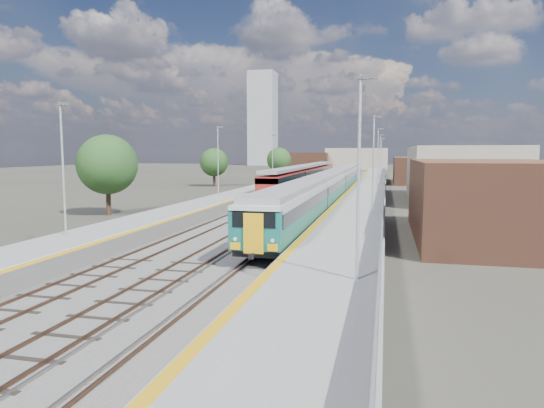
% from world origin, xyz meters
% --- Properties ---
extents(ground, '(320.00, 320.00, 0.00)m').
position_xyz_m(ground, '(0.00, 50.00, 0.00)').
color(ground, '#47443A').
rests_on(ground, ground).
extents(ballast_bed, '(10.50, 155.00, 0.06)m').
position_xyz_m(ballast_bed, '(-2.25, 52.50, 0.03)').
color(ballast_bed, '#565451').
rests_on(ballast_bed, ground).
extents(tracks, '(8.96, 160.00, 0.17)m').
position_xyz_m(tracks, '(-1.65, 54.18, 0.11)').
color(tracks, '#4C3323').
rests_on(tracks, ground).
extents(platform_right, '(4.70, 155.00, 8.52)m').
position_xyz_m(platform_right, '(5.28, 52.49, 0.54)').
color(platform_right, slate).
rests_on(platform_right, ground).
extents(platform_left, '(4.30, 155.00, 8.52)m').
position_xyz_m(platform_left, '(-9.05, 52.49, 0.52)').
color(platform_left, slate).
rests_on(platform_left, ground).
extents(buildings, '(72.00, 185.50, 40.00)m').
position_xyz_m(buildings, '(-18.12, 138.60, 10.70)').
color(buildings, brown).
rests_on(buildings, ground).
extents(green_train, '(2.67, 74.39, 2.94)m').
position_xyz_m(green_train, '(1.50, 43.23, 2.07)').
color(green_train, black).
rests_on(green_train, ground).
extents(red_train, '(2.77, 56.13, 3.49)m').
position_xyz_m(red_train, '(-5.50, 64.97, 2.06)').
color(red_train, black).
rests_on(red_train, ground).
extents(tree_a, '(5.42, 5.42, 7.34)m').
position_xyz_m(tree_a, '(-17.03, 23.40, 4.62)').
color(tree_a, '#382619').
rests_on(tree_a, ground).
extents(tree_b, '(4.72, 4.72, 6.40)m').
position_xyz_m(tree_b, '(-20.50, 60.93, 4.03)').
color(tree_b, '#382619').
rests_on(tree_b, ground).
extents(tree_c, '(4.91, 4.91, 6.65)m').
position_xyz_m(tree_c, '(-13.52, 79.85, 4.19)').
color(tree_c, '#382619').
rests_on(tree_c, ground).
extents(tree_d, '(4.46, 4.46, 6.04)m').
position_xyz_m(tree_d, '(19.86, 66.91, 3.80)').
color(tree_d, '#382619').
rests_on(tree_d, ground).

